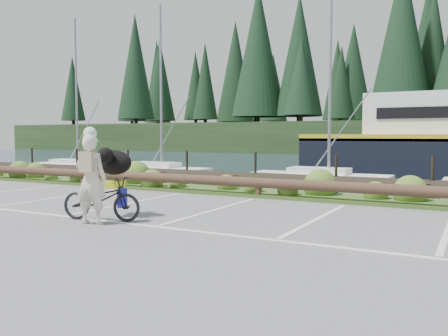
{
  "coord_description": "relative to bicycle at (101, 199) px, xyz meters",
  "views": [
    {
      "loc": [
        5.7,
        -8.03,
        1.85
      ],
      "look_at": [
        0.6,
        1.38,
        1.1
      ],
      "focal_mm": 38.0,
      "sensor_mm": 36.0,
      "label": 1
    }
  ],
  "objects": [
    {
      "name": "cyclist",
      "position": [
        0.11,
        -0.41,
        0.46
      ],
      "size": [
        0.77,
        0.6,
        1.86
      ],
      "primitive_type": "imported",
      "rotation": [
        0.0,
        0.0,
        3.4
      ],
      "color": "beige",
      "rests_on": "ground"
    },
    {
      "name": "log_rail",
      "position": [
        1.46,
        4.98,
        -0.47
      ],
      "size": [
        32.0,
        0.3,
        0.6
      ],
      "primitive_type": null,
      "color": "#443021",
      "rests_on": "ground"
    },
    {
      "name": "ground",
      "position": [
        1.46,
        0.38,
        -0.47
      ],
      "size": [
        72.0,
        72.0,
        0.0
      ],
      "primitive_type": "plane",
      "color": "slate"
    },
    {
      "name": "harbor_backdrop",
      "position": [
        1.85,
        78.84,
        -0.47
      ],
      "size": [
        170.0,
        160.0,
        30.0
      ],
      "color": "#1B2B41",
      "rests_on": "ground"
    },
    {
      "name": "dog",
      "position": [
        -0.15,
        0.56,
        0.76
      ],
      "size": [
        0.72,
        1.08,
        0.57
      ],
      "primitive_type": "ellipsoid",
      "rotation": [
        0.0,
        0.0,
        1.83
      ],
      "color": "black",
      "rests_on": "bicycle"
    },
    {
      "name": "bicycle",
      "position": [
        0.0,
        0.0,
        0.0
      ],
      "size": [
        1.9,
        1.06,
        0.94
      ],
      "primitive_type": "imported",
      "rotation": [
        0.0,
        0.0,
        1.83
      ],
      "color": "black",
      "rests_on": "ground"
    },
    {
      "name": "vegetation_strip",
      "position": [
        1.46,
        5.68,
        -0.42
      ],
      "size": [
        34.0,
        1.6,
        0.1
      ],
      "primitive_type": "cube",
      "color": "#3D5B21",
      "rests_on": "ground"
    }
  ]
}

